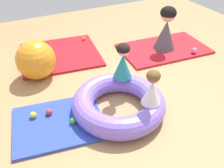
% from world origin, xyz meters
% --- Properties ---
extents(ground_plane, '(8.00, 8.00, 0.00)m').
position_xyz_m(ground_plane, '(0.00, 0.00, 0.00)').
color(ground_plane, tan).
extents(gym_mat_center_rear, '(1.54, 1.45, 0.04)m').
position_xyz_m(gym_mat_center_rear, '(-0.37, 1.83, 0.02)').
color(gym_mat_center_rear, '#B21923').
rests_on(gym_mat_center_rear, ground).
extents(gym_mat_front, '(1.23, 1.04, 0.04)m').
position_xyz_m(gym_mat_front, '(-0.91, 0.10, 0.02)').
color(gym_mat_front, '#2D47B7').
rests_on(gym_mat_front, ground).
extents(gym_mat_near_left, '(1.71, 1.12, 0.04)m').
position_xyz_m(gym_mat_near_left, '(1.49, 1.17, 0.02)').
color(gym_mat_near_left, red).
rests_on(gym_mat_near_left, ground).
extents(inflatable_cushion, '(1.23, 1.23, 0.28)m').
position_xyz_m(inflatable_cushion, '(-0.11, -0.02, 0.14)').
color(inflatable_cushion, '#8466E0').
rests_on(inflatable_cushion, ground).
extents(child_in_white, '(0.33, 0.33, 0.46)m').
position_xyz_m(child_in_white, '(0.16, -0.33, 0.51)').
color(child_in_white, white).
rests_on(child_in_white, inflatable_cushion).
extents(child_in_teal, '(0.31, 0.31, 0.52)m').
position_xyz_m(child_in_teal, '(0.12, 0.33, 0.54)').
color(child_in_teal, teal).
rests_on(child_in_teal, inflatable_cushion).
extents(adult_seated, '(0.43, 0.43, 0.80)m').
position_xyz_m(adult_seated, '(1.49, 1.17, 0.43)').
color(adult_seated, '#4C4751').
rests_on(adult_seated, gym_mat_near_left).
extents(play_ball_pink, '(0.11, 0.11, 0.11)m').
position_xyz_m(play_ball_pink, '(1.86, 0.75, 0.09)').
color(play_ball_pink, pink).
rests_on(play_ball_pink, gym_mat_near_left).
extents(play_ball_yellow, '(0.08, 0.08, 0.08)m').
position_xyz_m(play_ball_yellow, '(-1.17, 0.32, 0.08)').
color(play_ball_yellow, yellow).
rests_on(play_ball_yellow, gym_mat_front).
extents(play_ball_blue, '(0.07, 0.07, 0.07)m').
position_xyz_m(play_ball_blue, '(-0.62, 0.02, 0.07)').
color(play_ball_blue, blue).
rests_on(play_ball_blue, gym_mat_front).
extents(play_ball_teal, '(0.10, 0.10, 0.10)m').
position_xyz_m(play_ball_teal, '(1.70, 1.55, 0.09)').
color(play_ball_teal, teal).
rests_on(play_ball_teal, gym_mat_near_left).
extents(play_ball_red, '(0.08, 0.08, 0.08)m').
position_xyz_m(play_ball_red, '(-0.97, 0.29, 0.08)').
color(play_ball_red, red).
rests_on(play_ball_red, gym_mat_front).
extents(play_ball_green, '(0.08, 0.08, 0.08)m').
position_xyz_m(play_ball_green, '(-0.74, -0.01, 0.08)').
color(play_ball_green, green).
rests_on(play_ball_green, gym_mat_front).
extents(play_ball_orange, '(0.06, 0.06, 0.06)m').
position_xyz_m(play_ball_orange, '(0.23, 2.18, 0.07)').
color(play_ball_orange, orange).
rests_on(play_ball_orange, gym_mat_center_rear).
extents(exercise_ball_large, '(0.62, 0.62, 0.62)m').
position_xyz_m(exercise_ball_large, '(-0.88, 1.30, 0.31)').
color(exercise_ball_large, orange).
rests_on(exercise_ball_large, ground).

